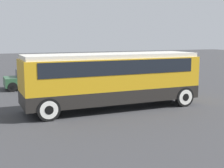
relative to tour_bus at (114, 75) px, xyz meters
name	(u,v)px	position (x,y,z in m)	size (l,w,h in m)	color
ground_plane	(112,108)	(-0.10, 0.00, -1.79)	(120.00, 120.00, 0.00)	#38383A
tour_bus	(114,75)	(0.00, 0.00, 0.00)	(9.49, 2.67, 2.96)	black
parked_car_near	(95,78)	(1.70, 7.30, -1.09)	(4.46, 1.86, 1.42)	navy
parked_car_mid	(35,79)	(-2.71, 8.36, -1.07)	(4.53, 1.96, 1.44)	#2D5638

